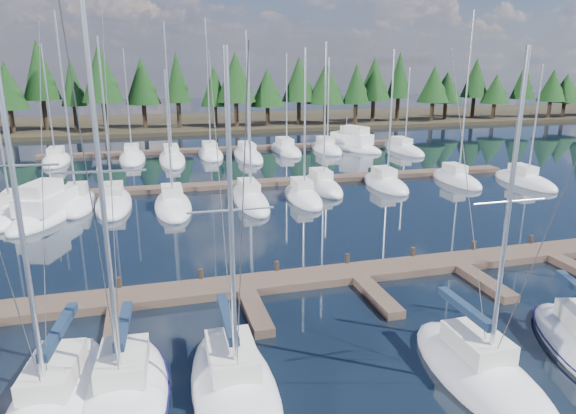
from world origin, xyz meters
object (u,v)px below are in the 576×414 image
object	(u,v)px
front_sailboat_1	(125,395)
motor_yacht_left	(47,212)
front_sailboat_0	(53,405)
main_dock	(359,278)
front_sailboat_3	(480,373)
front_sailboat_2	(235,388)
motor_yacht_right	(352,145)

from	to	relation	value
front_sailboat_1	motor_yacht_left	xyz separation A→B (m)	(-6.12, 23.58, 0.21)
motor_yacht_left	front_sailboat_0	bearing A→B (deg)	-80.60
front_sailboat_0	main_dock	bearing A→B (deg)	27.43
main_dock	front_sailboat_3	world-z (taller)	front_sailboat_3
front_sailboat_2	motor_yacht_left	world-z (taller)	front_sailboat_2
front_sailboat_0	front_sailboat_1	distance (m)	2.22
main_dock	front_sailboat_1	size ratio (longest dim) A/B	3.01
main_dock	motor_yacht_left	world-z (taller)	motor_yacht_left
front_sailboat_0	motor_yacht_left	xyz separation A→B (m)	(-3.90, 23.53, 0.20)
main_dock	front_sailboat_0	bearing A→B (deg)	-152.57
front_sailboat_2	motor_yacht_right	bearing A→B (deg)	63.53
front_sailboat_0	front_sailboat_2	size ratio (longest dim) A/B	1.23
front_sailboat_3	motor_yacht_right	size ratio (longest dim) A/B	1.19
main_dock	front_sailboat_2	size ratio (longest dim) A/B	3.57
main_dock	motor_yacht_right	size ratio (longest dim) A/B	4.22
front_sailboat_1	front_sailboat_2	distance (m)	3.68
motor_yacht_left	motor_yacht_right	xyz separation A→B (m)	(33.12, 22.78, 0.04)
main_dock	motor_yacht_left	distance (m)	24.07
front_sailboat_1	front_sailboat_2	xyz separation A→B (m)	(3.63, -0.58, -0.02)
front_sailboat_0	front_sailboat_2	distance (m)	5.89
main_dock	front_sailboat_0	world-z (taller)	front_sailboat_0
front_sailboat_0	motor_yacht_left	size ratio (longest dim) A/B	1.57
front_sailboat_0	front_sailboat_1	world-z (taller)	front_sailboat_0
front_sailboat_0	front_sailboat_2	bearing A→B (deg)	-6.15
front_sailboat_2	front_sailboat_3	size ratio (longest dim) A/B	1.00
motor_yacht_left	motor_yacht_right	bearing A→B (deg)	34.52
front_sailboat_1	motor_yacht_right	size ratio (longest dim) A/B	1.40
front_sailboat_1	motor_yacht_right	bearing A→B (deg)	59.78
front_sailboat_0	motor_yacht_right	xyz separation A→B (m)	(29.22, 46.31, 0.24)
front_sailboat_2	motor_yacht_left	bearing A→B (deg)	111.98
front_sailboat_1	motor_yacht_left	bearing A→B (deg)	104.55
front_sailboat_1	front_sailboat_3	size ratio (longest dim) A/B	1.18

